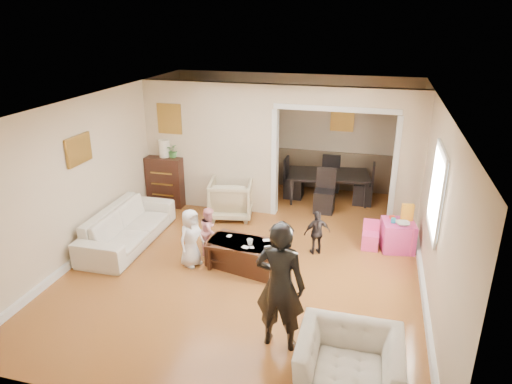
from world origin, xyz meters
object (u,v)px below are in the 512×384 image
(table_lamp, at_px, (164,148))
(child_kneel_b, at_px, (210,231))
(play_table, at_px, (398,235))
(dresser, at_px, (167,181))
(armchair_back, at_px, (231,198))
(adult_person, at_px, (280,286))
(dining_table, at_px, (328,187))
(sofa, at_px, (128,226))
(child_kneel_a, at_px, (191,238))
(armchair_front, at_px, (349,367))
(child_toddler, at_px, (317,233))
(cyan_cup, at_px, (393,220))
(coffee_table, at_px, (245,255))
(coffee_cup, at_px, (250,242))

(table_lamp, height_order, child_kneel_b, table_lamp)
(play_table, bearing_deg, dresser, 169.80)
(table_lamp, bearing_deg, armchair_back, -10.03)
(dresser, height_order, adult_person, adult_person)
(dining_table, distance_m, child_kneel_b, 3.35)
(dining_table, bearing_deg, adult_person, -99.00)
(sofa, height_order, child_kneel_a, child_kneel_a)
(sofa, distance_m, armchair_front, 4.78)
(adult_person, xyz_separation_m, child_toddler, (0.12, 2.43, -0.45))
(child_kneel_a, bearing_deg, child_kneel_b, 4.54)
(sofa, bearing_deg, cyan_cup, -79.21)
(play_table, xyz_separation_m, cyan_cup, (-0.10, -0.05, 0.29))
(coffee_table, height_order, cyan_cup, cyan_cup)
(play_table, distance_m, cyan_cup, 0.32)
(child_kneel_b, xyz_separation_m, child_toddler, (1.75, 0.45, -0.03))
(coffee_table, relative_size, play_table, 2.20)
(dresser, xyz_separation_m, child_toddler, (3.38, -1.37, -0.14))
(sofa, height_order, coffee_cup, sofa)
(child_kneel_b, relative_size, child_toddler, 1.07)
(child_kneel_a, bearing_deg, coffee_table, -57.02)
(table_lamp, height_order, adult_person, adult_person)
(dresser, bearing_deg, play_table, -10.20)
(play_table, bearing_deg, child_toddler, -158.55)
(sofa, height_order, armchair_front, armchair_front)
(coffee_table, distance_m, child_toddler, 1.30)
(armchair_back, xyz_separation_m, armchair_front, (2.62, -4.12, -0.04))
(armchair_back, relative_size, play_table, 1.60)
(dresser, bearing_deg, armchair_front, -46.71)
(child_kneel_a, xyz_separation_m, child_toddler, (1.90, 0.90, -0.09))
(coffee_table, distance_m, adult_person, 2.02)
(dresser, relative_size, coffee_cup, 10.49)
(table_lamp, bearing_deg, coffee_table, -42.23)
(sofa, height_order, armchair_back, armchair_back)
(dining_table, bearing_deg, table_lamp, -170.30)
(sofa, height_order, play_table, sofa)
(coffee_cup, bearing_deg, sofa, 171.91)
(coffee_table, xyz_separation_m, child_kneel_a, (-0.85, -0.15, 0.26))
(armchair_front, height_order, dining_table, armchair_front)
(table_lamp, bearing_deg, sofa, -86.90)
(dining_table, bearing_deg, sofa, -146.10)
(armchair_front, distance_m, child_kneel_b, 3.59)
(armchair_front, xyz_separation_m, table_lamp, (-4.13, 4.39, 0.89))
(table_lamp, relative_size, child_toddler, 0.46)
(armchair_back, bearing_deg, table_lamp, -21.01)
(dining_table, xyz_separation_m, child_kneel_b, (-1.65, -2.91, 0.11))
(child_kneel_a, bearing_deg, play_table, -43.25)
(child_kneel_b, bearing_deg, child_toddler, -82.61)
(dresser, bearing_deg, cyan_cup, -11.02)
(sofa, xyz_separation_m, child_kneel_b, (1.53, 0.02, 0.10))
(armchair_back, relative_size, child_kneel_b, 1.03)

